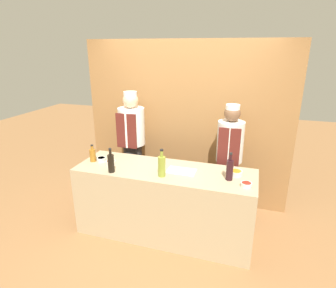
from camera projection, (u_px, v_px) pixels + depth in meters
ground_plane at (165, 232)px, 3.68m from camera, size 14.00×14.00×0.00m
cabinet_wall at (186, 124)px, 4.22m from camera, size 3.06×0.18×2.40m
counter at (165, 202)px, 3.53m from camera, size 2.18×0.71×0.89m
sauce_bowl_brown at (111, 163)px, 3.52m from camera, size 0.12×0.12×0.05m
sauce_bowl_red at (246, 184)px, 2.96m from camera, size 0.12×0.12×0.04m
sauce_bowl_purple at (101, 159)px, 3.61m from camera, size 0.11×0.11×0.05m
sauce_bowl_orange at (236, 173)px, 3.23m from camera, size 0.16×0.16×0.06m
cutting_board at (182, 171)px, 3.32m from camera, size 0.34×0.18×0.02m
bottle_amber at (93, 155)px, 3.60m from camera, size 0.08×0.08×0.22m
bottle_oil at (162, 166)px, 3.17m from camera, size 0.09×0.09×0.33m
bottle_soy at (111, 163)px, 3.28m from camera, size 0.08×0.08×0.30m
bottle_wine at (230, 169)px, 3.09m from camera, size 0.08×0.08×0.32m
chef_left at (132, 145)px, 4.13m from camera, size 0.38×0.38×1.71m
chef_right at (229, 159)px, 3.75m from camera, size 0.34×0.34×1.61m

